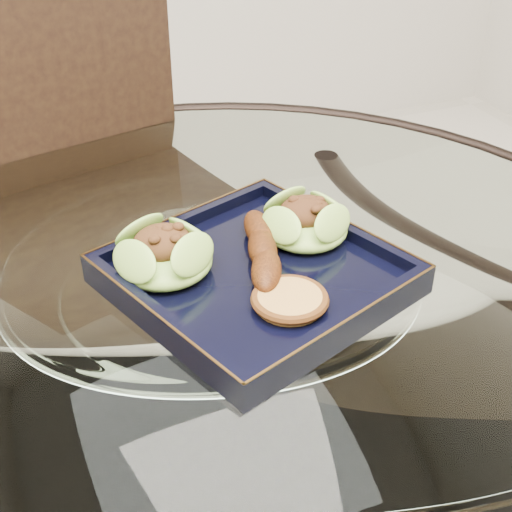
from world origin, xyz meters
name	(u,v)px	position (x,y,z in m)	size (l,w,h in m)	color
dining_table	(217,411)	(0.00, 0.00, 0.60)	(1.13, 1.13, 0.77)	white
dining_chair	(97,285)	(-0.07, 0.34, 0.58)	(0.53, 0.53, 1.03)	black
navy_plate	(256,279)	(0.05, 0.01, 0.77)	(0.27, 0.27, 0.02)	black
lettuce_wrap_left	(164,256)	(-0.04, 0.05, 0.80)	(0.10, 0.10, 0.04)	#65A22F
lettuce_wrap_right	(306,224)	(0.13, 0.05, 0.80)	(0.10, 0.10, 0.04)	#5D912A
roasted_plantain	(263,249)	(0.07, 0.02, 0.80)	(0.15, 0.03, 0.03)	#5D2809
crumb_patty	(290,301)	(0.06, -0.06, 0.79)	(0.07, 0.07, 0.01)	#BE8D3F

